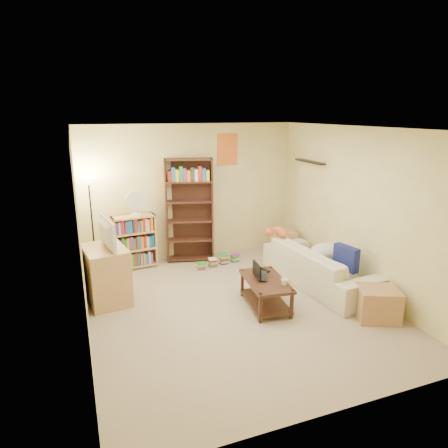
# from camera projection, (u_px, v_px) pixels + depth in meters

# --- Properties ---
(room) EXTENTS (4.50, 4.54, 2.52)m
(room) POSITION_uv_depth(u_px,v_px,m) (237.00, 196.00, 5.29)
(room) COLOR tan
(room) RESTS_ON ground
(sofa) EXTENTS (2.27, 1.20, 0.62)m
(sofa) POSITION_uv_depth(u_px,v_px,m) (320.00, 266.00, 6.39)
(sofa) COLOR beige
(sofa) RESTS_ON ground
(navy_pillow) EXTENTS (0.20, 0.42, 0.37)m
(navy_pillow) POSITION_uv_depth(u_px,v_px,m) (346.00, 258.00, 5.96)
(navy_pillow) COLOR navy
(navy_pillow) RESTS_ON sofa
(cream_blanket) EXTENTS (0.57, 0.41, 0.25)m
(cream_blanket) POSITION_uv_depth(u_px,v_px,m) (326.00, 251.00, 6.44)
(cream_blanket) COLOR beige
(cream_blanket) RESTS_ON sofa
(tabby_cat) EXTENTS (0.49, 0.21, 0.17)m
(tabby_cat) POSITION_uv_depth(u_px,v_px,m) (278.00, 232.00, 6.88)
(tabby_cat) COLOR orange
(tabby_cat) RESTS_ON sofa
(coffee_table) EXTENTS (0.62, 0.99, 0.42)m
(coffee_table) POSITION_uv_depth(u_px,v_px,m) (266.00, 289.00, 5.66)
(coffee_table) COLOR #412419
(coffee_table) RESTS_ON ground
(laptop) EXTENTS (0.54, 0.52, 0.03)m
(laptop) POSITION_uv_depth(u_px,v_px,m) (266.00, 277.00, 5.69)
(laptop) COLOR black
(laptop) RESTS_ON coffee_table
(laptop_screen) EXTENTS (0.05, 0.31, 0.21)m
(laptop_screen) POSITION_uv_depth(u_px,v_px,m) (257.00, 270.00, 5.63)
(laptop_screen) COLOR white
(laptop_screen) RESTS_ON laptop
(mug) EXTENTS (0.17, 0.17, 0.09)m
(mug) POSITION_uv_depth(u_px,v_px,m) (284.00, 282.00, 5.43)
(mug) COLOR white
(mug) RESTS_ON coffee_table
(tv_remote) EXTENTS (0.08, 0.17, 0.02)m
(tv_remote) POSITION_uv_depth(u_px,v_px,m) (265.00, 270.00, 5.94)
(tv_remote) COLOR black
(tv_remote) RESTS_ON coffee_table
(tv_stand) EXTENTS (0.66, 0.85, 0.83)m
(tv_stand) POSITION_uv_depth(u_px,v_px,m) (106.00, 275.00, 5.80)
(tv_stand) COLOR tan
(tv_stand) RESTS_ON ground
(television) EXTENTS (0.77, 0.32, 0.42)m
(television) POSITION_uv_depth(u_px,v_px,m) (103.00, 234.00, 5.63)
(television) COLOR black
(television) RESTS_ON tv_stand
(tall_bookshelf) EXTENTS (0.90, 0.50, 1.91)m
(tall_bookshelf) POSITION_uv_depth(u_px,v_px,m) (189.00, 208.00, 7.27)
(tall_bookshelf) COLOR #412119
(tall_bookshelf) RESTS_ON ground
(short_bookshelf) EXTENTS (0.77, 0.37, 0.96)m
(short_bookshelf) POSITION_uv_depth(u_px,v_px,m) (135.00, 242.00, 7.07)
(short_bookshelf) COLOR tan
(short_bookshelf) RESTS_ON ground
(desk_fan) EXTENTS (0.34, 0.19, 0.45)m
(desk_fan) POSITION_uv_depth(u_px,v_px,m) (136.00, 203.00, 6.85)
(desk_fan) COLOR white
(desk_fan) RESTS_ON short_bookshelf
(floor_lamp) EXTENTS (0.29, 0.29, 1.69)m
(floor_lamp) POSITION_uv_depth(u_px,v_px,m) (90.00, 199.00, 6.43)
(floor_lamp) COLOR black
(floor_lamp) RESTS_ON ground
(side_table) EXTENTS (0.52, 0.52, 0.51)m
(side_table) POSITION_uv_depth(u_px,v_px,m) (282.00, 244.00, 7.67)
(side_table) COLOR tan
(side_table) RESTS_ON ground
(end_cabinet) EXTENTS (0.66, 0.62, 0.44)m
(end_cabinet) POSITION_uv_depth(u_px,v_px,m) (378.00, 304.00, 5.34)
(end_cabinet) COLOR tan
(end_cabinet) RESTS_ON ground
(book_stacks) EXTENTS (0.87, 0.28, 0.19)m
(book_stacks) POSITION_uv_depth(u_px,v_px,m) (219.00, 261.00, 7.26)
(book_stacks) COLOR red
(book_stacks) RESTS_ON ground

